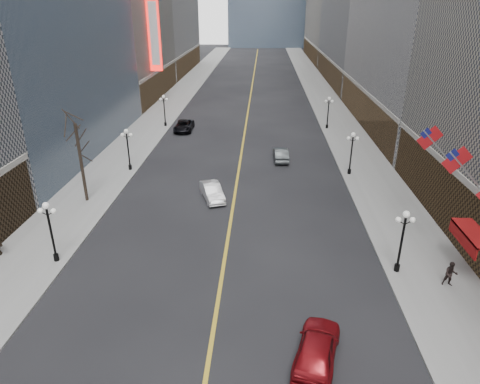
# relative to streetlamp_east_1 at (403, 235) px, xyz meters

# --- Properties ---
(sidewalk_east) EXTENTS (6.00, 230.00, 0.15)m
(sidewalk_east) POSITION_rel_streetlamp_east_1_xyz_m (2.20, 40.00, -2.83)
(sidewalk_east) COLOR gray
(sidewalk_east) RESTS_ON ground
(sidewalk_west) EXTENTS (6.00, 230.00, 0.15)m
(sidewalk_west) POSITION_rel_streetlamp_east_1_xyz_m (-25.80, 40.00, -2.83)
(sidewalk_west) COLOR gray
(sidewalk_west) RESTS_ON ground
(lane_line) EXTENTS (0.25, 200.00, 0.02)m
(lane_line) POSITION_rel_streetlamp_east_1_xyz_m (-11.80, 50.00, -2.89)
(lane_line) COLOR gold
(lane_line) RESTS_ON ground
(streetlamp_east_1) EXTENTS (1.26, 0.44, 4.52)m
(streetlamp_east_1) POSITION_rel_streetlamp_east_1_xyz_m (0.00, 0.00, 0.00)
(streetlamp_east_1) COLOR black
(streetlamp_east_1) RESTS_ON sidewalk_east
(streetlamp_east_2) EXTENTS (1.26, 0.44, 4.52)m
(streetlamp_east_2) POSITION_rel_streetlamp_east_1_xyz_m (0.00, 18.00, 0.00)
(streetlamp_east_2) COLOR black
(streetlamp_east_2) RESTS_ON sidewalk_east
(streetlamp_east_3) EXTENTS (1.26, 0.44, 4.52)m
(streetlamp_east_3) POSITION_rel_streetlamp_east_1_xyz_m (0.00, 36.00, 0.00)
(streetlamp_east_3) COLOR black
(streetlamp_east_3) RESTS_ON sidewalk_east
(streetlamp_west_1) EXTENTS (1.26, 0.44, 4.52)m
(streetlamp_west_1) POSITION_rel_streetlamp_east_1_xyz_m (-23.60, 0.00, 0.00)
(streetlamp_west_1) COLOR black
(streetlamp_west_1) RESTS_ON sidewalk_west
(streetlamp_west_2) EXTENTS (1.26, 0.44, 4.52)m
(streetlamp_west_2) POSITION_rel_streetlamp_east_1_xyz_m (-23.60, 18.00, 0.00)
(streetlamp_west_2) COLOR black
(streetlamp_west_2) RESTS_ON sidewalk_west
(streetlamp_west_3) EXTENTS (1.26, 0.44, 4.52)m
(streetlamp_west_3) POSITION_rel_streetlamp_east_1_xyz_m (-23.60, 36.00, 0.00)
(streetlamp_west_3) COLOR black
(streetlamp_west_3) RESTS_ON sidewalk_west
(flag_4) EXTENTS (2.87, 0.12, 2.87)m
(flag_4) POSITION_rel_streetlamp_east_1_xyz_m (3.51, 2.00, 4.39)
(flag_4) COLOR #B2B2B7
(flag_4) RESTS_ON ground
(flag_5) EXTENTS (2.87, 0.12, 2.87)m
(flag_5) POSITION_rel_streetlamp_east_1_xyz_m (3.51, 7.00, 4.39)
(flag_5) COLOR #B2B2B7
(flag_5) RESTS_ON ground
(awning_c) EXTENTS (1.40, 4.00, 0.93)m
(awning_c) POSITION_rel_streetlamp_east_1_xyz_m (4.30, -0.00, 0.18)
(awning_c) COLOR maroon
(awning_c) RESTS_ON ground
(theatre_marquee) EXTENTS (2.00, 0.55, 12.00)m
(theatre_marquee) POSITION_rel_streetlamp_east_1_xyz_m (-27.68, 50.00, 9.10)
(theatre_marquee) COLOR red
(theatre_marquee) RESTS_ON ground
(tree_west_far) EXTENTS (3.60, 3.60, 7.92)m
(tree_west_far) POSITION_rel_streetlamp_east_1_xyz_m (-25.30, 10.00, 3.34)
(tree_west_far) COLOR #2D231C
(tree_west_far) RESTS_ON sidewalk_west
(car_nb_mid) EXTENTS (2.94, 4.69, 1.46)m
(car_nb_mid) POSITION_rel_streetlamp_east_1_xyz_m (-13.84, 11.20, -2.17)
(car_nb_mid) COLOR silver
(car_nb_mid) RESTS_ON ground
(car_nb_far) EXTENTS (2.53, 5.32, 1.47)m
(car_nb_far) POSITION_rel_streetlamp_east_1_xyz_m (-20.48, 33.98, -2.17)
(car_nb_far) COLOR black
(car_nb_far) RESTS_ON ground
(car_sb_mid) EXTENTS (3.24, 5.33, 1.70)m
(car_sb_mid) POSITION_rel_streetlamp_east_1_xyz_m (-6.31, -8.20, -2.05)
(car_sb_mid) COLOR maroon
(car_sb_mid) RESTS_ON ground
(car_sb_far) EXTENTS (1.80, 4.52, 1.46)m
(car_sb_far) POSITION_rel_streetlamp_east_1_xyz_m (-7.12, 22.24, -2.17)
(car_sb_far) COLOR #494F51
(car_sb_far) RESTS_ON ground
(ped_east_walk) EXTENTS (0.87, 0.53, 1.72)m
(ped_east_walk) POSITION_rel_streetlamp_east_1_xyz_m (2.87, -1.48, -1.89)
(ped_east_walk) COLOR black
(ped_east_walk) RESTS_ON sidewalk_east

